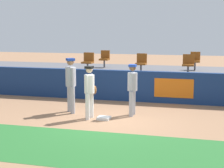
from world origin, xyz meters
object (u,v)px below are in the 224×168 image
Objects in this scene: player_coach_visitor at (132,86)px; seat_front_center at (141,62)px; player_fielder_home at (90,89)px; seat_front_left at (88,61)px; player_runner_visitor at (71,81)px; seat_front_right at (188,63)px; first_base at (104,118)px; seat_back_left at (105,58)px; seat_back_right at (195,60)px.

seat_front_center reaches higher than player_coach_visitor.
seat_front_left is at bearing -155.06° from player_fielder_home.
player_runner_visitor is 5.44m from seat_front_right.
seat_front_right is at bearing 62.97° from first_base.
seat_front_center is at bearing -179.99° from seat_front_right.
seat_back_left is at bearing 81.90° from seat_front_left.
seat_front_left is at bearing 180.00° from seat_front_right.
player_runner_visitor is at bearing -85.61° from player_coach_visitor.
seat_back_left is (-2.60, 5.64, 0.45)m from player_coach_visitor.
seat_front_left reaches higher than first_base.
seat_front_right is at bearing 0.01° from seat_front_center.
player_runner_visitor is 2.24× the size of seat_front_center.
seat_back_left is (0.26, 1.80, -0.00)m from seat_front_left.
seat_front_left reaches higher than player_coach_visitor.
seat_front_center is at bearing -39.51° from seat_back_left.
seat_front_center is (-0.42, 3.84, 0.45)m from player_coach_visitor.
player_fielder_home reaches higher than first_base.
seat_front_right is (1.58, 3.84, 0.45)m from player_coach_visitor.
player_coach_visitor is 4.81m from seat_front_left.
seat_front_right is (3.72, 3.96, 0.36)m from player_runner_visitor.
seat_front_left and seat_back_right have the same top height.
player_fielder_home is at bearing -99.90° from seat_front_center.
seat_front_left and seat_front_center have the same top height.
player_runner_visitor is 2.24× the size of seat_back_right.
seat_back_left is at bearing -153.96° from player_coach_visitor.
player_coach_visitor is 5.93m from seat_back_right.
first_base is 4.82m from seat_front_center.
seat_front_center is 2.00m from seat_front_right.
player_fielder_home is 5.44m from seat_front_right.
seat_front_center is (1.72, 3.96, 0.36)m from player_runner_visitor.
player_fielder_home is at bearing -70.61° from seat_front_left.
seat_front_left is 1.00× the size of seat_back_right.
first_base is 0.21× the size of player_runner_visitor.
player_coach_visitor is 2.05× the size of seat_back_left.
seat_front_center reaches higher than player_fielder_home.
player_fielder_home is 4.73m from seat_front_center.
seat_front_left is 1.00× the size of seat_front_center.
player_fielder_home is at bearing 13.86° from player_runner_visitor.
first_base is at bearing -65.54° from seat_front_left.
seat_back_right reaches higher than player_fielder_home.
player_fielder_home is 2.03× the size of seat_front_right.
seat_back_left is 1.00× the size of seat_front_right.
player_coach_visitor is at bearing 44.77° from first_base.
seat_back_left is (-1.37, 6.43, 0.46)m from player_fielder_home.
first_base is at bearing 25.35° from player_runner_visitor.
seat_back_right is at bearing 106.20° from player_runner_visitor.
player_runner_visitor reaches higher than seat_front_left.
seat_front_left is 1.82m from seat_back_left.
seat_back_left is at bearing 145.10° from player_runner_visitor.
seat_back_left is 4.39m from seat_back_right.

